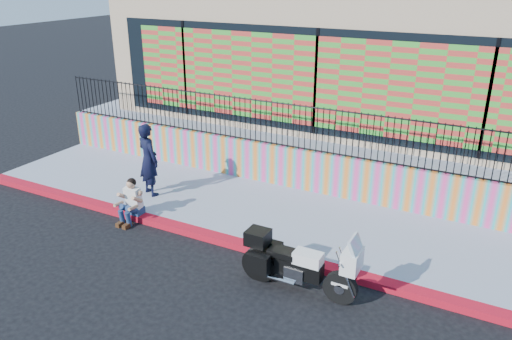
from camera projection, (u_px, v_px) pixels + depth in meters
The scene contains 10 objects.
ground at pixel (240, 248), 10.85m from camera, with size 90.00×90.00×0.00m, color black.
red_curb at pixel (240, 245), 10.83m from camera, with size 16.00×0.30×0.15m, color #AD0C1E.
sidewalk at pixel (273, 214), 12.18m from camera, with size 16.00×3.00×0.15m, color #97A0B6.
mural_wall at pixel (300, 169), 13.26m from camera, with size 16.00×0.20×1.10m, color #F13F91.
metal_fence at pixel (301, 127), 12.83m from camera, with size 15.80×0.04×1.20m, color black, non-canonical shape.
elevated_platform at pixel (357, 123), 17.47m from camera, with size 16.00×10.00×1.25m, color #97A0B6.
storefront_building at pixel (361, 48), 16.31m from camera, with size 14.00×8.06×4.00m.
police_motorcycle at pixel (297, 263), 9.22m from camera, with size 2.26×0.75×1.40m.
police_officer at pixel (148, 160), 12.76m from camera, with size 0.69×0.46×1.91m, color black.
seated_man at pixel (130, 205), 11.78m from camera, with size 0.54×0.71×1.06m.
Camera 1 is at (4.71, -8.18, 5.63)m, focal length 35.00 mm.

